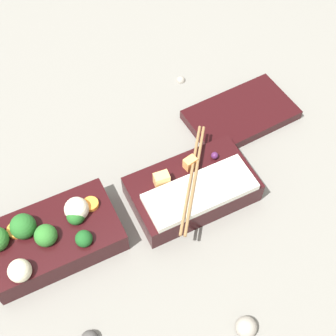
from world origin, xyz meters
TOP-DOWN VIEW (x-y plane):
  - ground_plane at (0.00, 0.00)m, footprint 3.00×3.00m
  - bento_tray_vegetable at (-0.12, 0.01)m, footprint 0.20×0.12m
  - bento_tray_rice at (0.12, -0.01)m, footprint 0.20×0.18m
  - bento_lid at (0.29, 0.10)m, footprint 0.21×0.13m
  - pebble_0 at (0.23, 0.24)m, footprint 0.02×0.02m
  - pebble_3 at (0.09, -0.24)m, footprint 0.03×0.03m

SIDE VIEW (x-z plane):
  - ground_plane at x=0.00m, z-range 0.00..0.00m
  - pebble_0 at x=0.23m, z-range 0.00..0.01m
  - pebble_3 at x=0.09m, z-range -0.01..0.02m
  - bento_lid at x=0.29m, z-range 0.00..0.02m
  - bento_tray_rice at x=0.12m, z-range -0.01..0.06m
  - bento_tray_vegetable at x=-0.12m, z-range -0.01..0.07m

